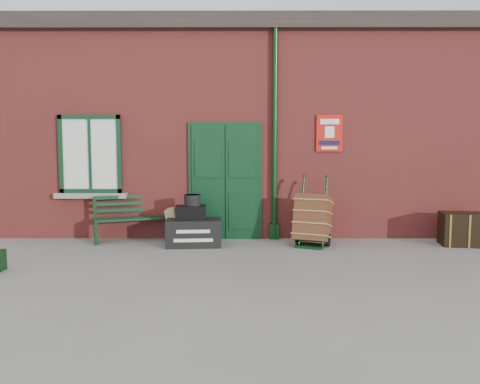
{
  "coord_description": "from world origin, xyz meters",
  "views": [
    {
      "loc": [
        0.01,
        -7.55,
        1.77
      ],
      "look_at": [
        -0.01,
        0.6,
        1.0
      ],
      "focal_mm": 35.0,
      "sensor_mm": 36.0,
      "label": 1
    }
  ],
  "objects_px": {
    "houdini_trunk": "(194,233)",
    "dark_trunk": "(465,229)",
    "bench": "(133,217)",
    "porter_trolley": "(313,219)"
  },
  "relations": [
    {
      "from": "bench",
      "to": "dark_trunk",
      "type": "height_order",
      "value": "bench"
    },
    {
      "from": "bench",
      "to": "dark_trunk",
      "type": "distance_m",
      "value": 6.17
    },
    {
      "from": "houdini_trunk",
      "to": "dark_trunk",
      "type": "distance_m",
      "value": 4.93
    },
    {
      "from": "bench",
      "to": "houdini_trunk",
      "type": "bearing_deg",
      "value": -42.9
    },
    {
      "from": "bench",
      "to": "porter_trolley",
      "type": "relative_size",
      "value": 1.21
    },
    {
      "from": "houdini_trunk",
      "to": "porter_trolley",
      "type": "height_order",
      "value": "porter_trolley"
    },
    {
      "from": "bench",
      "to": "houdini_trunk",
      "type": "height_order",
      "value": "bench"
    },
    {
      "from": "dark_trunk",
      "to": "porter_trolley",
      "type": "bearing_deg",
      "value": -170.12
    },
    {
      "from": "porter_trolley",
      "to": "dark_trunk",
      "type": "relative_size",
      "value": 1.51
    },
    {
      "from": "bench",
      "to": "porter_trolley",
      "type": "bearing_deg",
      "value": -27.83
    }
  ]
}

